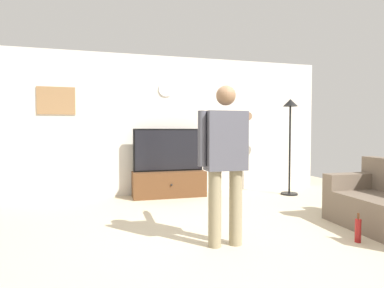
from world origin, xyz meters
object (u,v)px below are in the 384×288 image
object	(u,v)px
wall_clock	(166,89)
beverage_bottle	(358,230)
tv_stand	(169,184)
framed_picture	(56,101)
person_standing_nearer_lamp	(225,155)
floor_lamp	(290,126)
television	(168,150)

from	to	relation	value
wall_clock	beverage_bottle	bearing A→B (deg)	-64.33
tv_stand	wall_clock	world-z (taller)	wall_clock
framed_picture	person_standing_nearer_lamp	world-z (taller)	framed_picture
tv_stand	person_standing_nearer_lamp	world-z (taller)	person_standing_nearer_lamp
wall_clock	floor_lamp	world-z (taller)	wall_clock
television	floor_lamp	size ratio (longest dim) A/B	0.71
floor_lamp	beverage_bottle	world-z (taller)	floor_lamp
beverage_bottle	television	bearing A→B (deg)	117.46
television	beverage_bottle	distance (m)	3.47
wall_clock	tv_stand	bearing A→B (deg)	-90.00
beverage_bottle	wall_clock	bearing A→B (deg)	115.67
tv_stand	beverage_bottle	size ratio (longest dim) A/B	4.13
framed_picture	beverage_bottle	distance (m)	5.09
tv_stand	television	world-z (taller)	television
framed_picture	person_standing_nearer_lamp	xyz separation A→B (m)	(2.09, -2.94, -0.80)
framed_picture	floor_lamp	xyz separation A→B (m)	(4.29, -0.73, -0.46)
tv_stand	person_standing_nearer_lamp	size ratio (longest dim) A/B	0.79
television	wall_clock	size ratio (longest dim) A/B	4.65
wall_clock	floor_lamp	xyz separation A→B (m)	(2.30, -0.72, -0.73)
tv_stand	floor_lamp	size ratio (longest dim) A/B	0.73
framed_picture	person_standing_nearer_lamp	size ratio (longest dim) A/B	0.37
wall_clock	person_standing_nearer_lamp	bearing A→B (deg)	-88.07
beverage_bottle	person_standing_nearer_lamp	bearing A→B (deg)	168.04
floor_lamp	person_standing_nearer_lamp	size ratio (longest dim) A/B	1.08
beverage_bottle	floor_lamp	bearing A→B (deg)	73.75
person_standing_nearer_lamp	tv_stand	bearing A→B (deg)	92.15
floor_lamp	person_standing_nearer_lamp	bearing A→B (deg)	-134.76
tv_stand	wall_clock	distance (m)	1.84
person_standing_nearer_lamp	floor_lamp	bearing A→B (deg)	45.24
framed_picture	tv_stand	bearing A→B (deg)	-8.42
tv_stand	television	size ratio (longest dim) A/B	1.03
tv_stand	floor_lamp	world-z (taller)	floor_lamp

